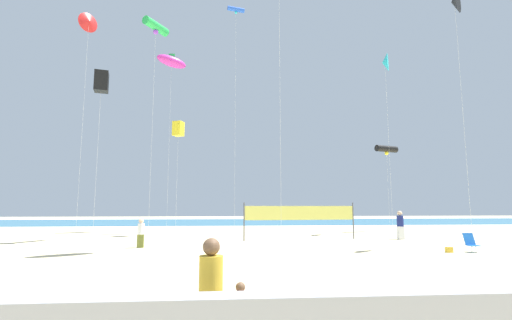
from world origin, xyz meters
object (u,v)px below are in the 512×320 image
object	(u,v)px
beach_handbag	(449,250)
kite_cyan_delta	(385,62)
folding_beach_chair	(471,242)
kite_green_tube	(156,27)
kite_magenta_inflatable	(172,62)
mother_figure	(211,288)
volleyball_net	(300,214)
toddler_figure	(240,310)
beachgoer_white_shirt	(141,232)
kite_black_delta	(455,2)
kite_yellow_box	(178,129)
kite_black_tube	(386,149)
kite_black_box	(101,82)
kite_red_delta	(89,22)
kite_blue_tube	(236,11)
beachgoer_navy_shirt	(400,224)

from	to	relation	value
beach_handbag	kite_cyan_delta	distance (m)	18.49
folding_beach_chair	kite_green_tube	distance (m)	23.52
folding_beach_chair	kite_magenta_inflatable	xyz separation A→B (m)	(-16.86, 15.51, 14.91)
mother_figure	volleyball_net	world-z (taller)	volleyball_net
beach_handbag	kite_cyan_delta	xyz separation A→B (m)	(2.81, 11.59, 14.14)
toddler_figure	beachgoer_white_shirt	xyz separation A→B (m)	(-4.73, 13.62, 0.30)
folding_beach_chair	volleyball_net	world-z (taller)	volleyball_net
volleyball_net	kite_magenta_inflatable	bearing A→B (deg)	138.32
beachgoer_white_shirt	kite_magenta_inflatable	bearing A→B (deg)	98.70
folding_beach_chair	kite_black_delta	distance (m)	13.65
kite_yellow_box	kite_black_tube	distance (m)	18.06
beachgoer_white_shirt	kite_green_tube	size ratio (longest dim) A/B	0.10
kite_cyan_delta	kite_black_box	world-z (taller)	kite_cyan_delta
toddler_figure	kite_red_delta	distance (m)	28.00
kite_yellow_box	kite_magenta_inflatable	world-z (taller)	kite_magenta_inflatable
kite_magenta_inflatable	kite_black_tube	bearing A→B (deg)	-5.64
mother_figure	toddler_figure	distance (m)	0.62
folding_beach_chair	beachgoer_white_shirt	bearing A→B (deg)	-174.62
kite_cyan_delta	kite_black_delta	bearing A→B (deg)	-91.49
kite_magenta_inflatable	kite_black_delta	size ratio (longest dim) A/B	1.10
toddler_figure	beach_handbag	size ratio (longest dim) A/B	2.95
kite_blue_tube	kite_black_delta	world-z (taller)	kite_blue_tube
kite_yellow_box	kite_green_tube	bearing A→B (deg)	-114.23
toddler_figure	kite_green_tube	world-z (taller)	kite_green_tube
kite_red_delta	kite_black_delta	size ratio (longest dim) A/B	1.15
beachgoer_navy_shirt	kite_black_tube	size ratio (longest dim) A/B	0.25
mother_figure	beach_handbag	xyz separation A→B (m)	(10.77, 10.50, -0.77)
beach_handbag	kite_black_tube	world-z (taller)	kite_black_tube
volleyball_net	kite_cyan_delta	size ratio (longest dim) A/B	0.49
kite_red_delta	kite_blue_tube	xyz separation A→B (m)	(11.29, 3.73, 3.62)
beachgoer_navy_shirt	beach_handbag	xyz separation A→B (m)	(-0.88, -6.44, -0.87)
toddler_figure	kite_magenta_inflatable	world-z (taller)	kite_magenta_inflatable
kite_black_box	mother_figure	bearing A→B (deg)	-65.28
kite_black_box	kite_black_tube	world-z (taller)	kite_black_box
beachgoer_white_shirt	kite_black_tube	bearing A→B (deg)	35.13
kite_black_delta	beachgoer_navy_shirt	bearing A→B (deg)	110.26
kite_black_delta	volleyball_net	bearing A→B (deg)	149.61
folding_beach_chair	volleyball_net	xyz separation A→B (m)	(-6.91, 6.65, 1.16)
kite_black_delta	kite_red_delta	bearing A→B (deg)	160.64
kite_black_box	beachgoer_white_shirt	bearing A→B (deg)	-43.65
beachgoer_white_shirt	kite_black_tube	xyz separation A→B (m)	(18.58, 10.49, 6.35)
beachgoer_white_shirt	beach_handbag	size ratio (longest dim) A/B	4.70
folding_beach_chair	kite_magenta_inflatable	world-z (taller)	kite_magenta_inflatable
beachgoer_white_shirt	beachgoer_navy_shirt	size ratio (longest dim) A/B	0.82
beach_handbag	kite_black_box	xyz separation A→B (m)	(-18.71, 6.74, 10.08)
toddler_figure	kite_green_tube	bearing A→B (deg)	116.06
beachgoer_white_shirt	toddler_figure	bearing A→B (deg)	-65.18
mother_figure	kite_black_delta	bearing A→B (deg)	56.86
mother_figure	beach_handbag	world-z (taller)	mother_figure
toddler_figure	kite_red_delta	bearing A→B (deg)	127.61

